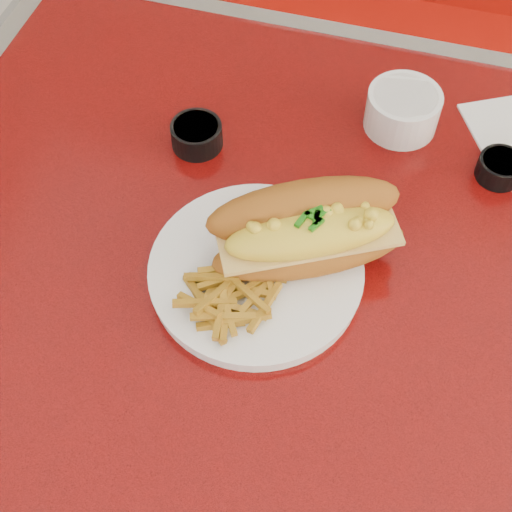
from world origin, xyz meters
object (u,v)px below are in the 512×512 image
(mac_hoagie, at_px, (308,230))
(fork, at_px, (313,268))
(diner_table, at_px, (369,345))
(dinner_plate, at_px, (256,272))
(booth_bench_far, at_px, (419,105))
(gravy_ramekin, at_px, (403,109))
(sauce_cup_left, at_px, (197,134))
(sauce_cup_right, at_px, (500,167))

(mac_hoagie, distance_m, fork, 0.05)
(diner_table, height_order, dinner_plate, dinner_plate)
(booth_bench_far, relative_size, gravy_ramekin, 10.73)
(mac_hoagie, xyz_separation_m, sauce_cup_left, (-0.17, 0.13, -0.04))
(mac_hoagie, xyz_separation_m, fork, (0.01, -0.02, -0.04))
(booth_bench_far, distance_m, sauce_cup_right, 0.81)
(sauce_cup_right, bearing_deg, sauce_cup_left, -171.85)
(fork, bearing_deg, diner_table, -70.02)
(fork, bearing_deg, booth_bench_far, 0.38)
(booth_bench_far, bearing_deg, fork, -95.57)
(gravy_ramekin, bearing_deg, booth_bench_far, 87.20)
(dinner_plate, bearing_deg, diner_table, 15.10)
(diner_table, bearing_deg, sauce_cup_right, 61.27)
(fork, bearing_deg, sauce_cup_right, -35.66)
(booth_bench_far, height_order, sauce_cup_left, booth_bench_far)
(sauce_cup_left, bearing_deg, booth_bench_far, 68.45)
(fork, xyz_separation_m, sauce_cup_left, (-0.19, 0.15, 0.00))
(booth_bench_far, distance_m, gravy_ramekin, 0.77)
(fork, relative_size, sauce_cup_left, 1.77)
(gravy_ramekin, height_order, sauce_cup_left, gravy_ramekin)
(diner_table, bearing_deg, mac_hoagie, -179.33)
(mac_hoagie, relative_size, fork, 1.68)
(fork, height_order, sauce_cup_left, sauce_cup_left)
(sauce_cup_left, bearing_deg, gravy_ramekin, 23.59)
(diner_table, relative_size, gravy_ramekin, 11.00)
(diner_table, relative_size, fork, 8.73)
(diner_table, relative_size, booth_bench_far, 1.03)
(booth_bench_far, bearing_deg, sauce_cup_right, -80.76)
(diner_table, xyz_separation_m, dinner_plate, (-0.14, -0.04, 0.17))
(mac_hoagie, bearing_deg, sauce_cup_right, 15.37)
(booth_bench_far, bearing_deg, dinner_plate, -99.43)
(booth_bench_far, distance_m, dinner_plate, 0.99)
(dinner_plate, height_order, gravy_ramekin, gravy_ramekin)
(diner_table, distance_m, fork, 0.20)
(mac_hoagie, bearing_deg, diner_table, -27.50)
(diner_table, distance_m, gravy_ramekin, 0.30)
(mac_hoagie, height_order, sauce_cup_right, mac_hoagie)
(mac_hoagie, height_order, gravy_ramekin, mac_hoagie)
(diner_table, xyz_separation_m, booth_bench_far, (0.00, 0.81, -0.32))
(diner_table, relative_size, mac_hoagie, 5.21)
(booth_bench_far, xyz_separation_m, sauce_cup_right, (0.10, -0.62, 0.50))
(dinner_plate, distance_m, sauce_cup_left, 0.21)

